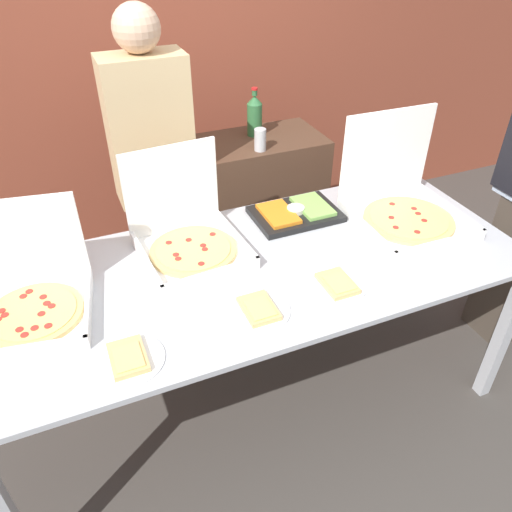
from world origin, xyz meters
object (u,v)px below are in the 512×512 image
Objects in this scene: paper_plate_front_left at (259,309)px; veggie_tray at (296,213)px; pizza_box_near_right at (33,296)px; paper_plate_front_center at (128,358)px; soda_bottle at (255,115)px; soda_can_silver at (260,140)px; pizza_box_far_right at (188,235)px; paper_plate_front_right at (337,284)px; pizza_box_far_left at (403,204)px; person_guest_cap at (156,181)px.

veggie_tray is (0.44, 0.57, 0.01)m from paper_plate_front_left.
pizza_box_near_right is 1.93× the size of paper_plate_front_center.
soda_bottle is 0.23m from soda_can_silver.
veggie_tray is at bearing 2.60° from pizza_box_far_right.
soda_bottle reaches higher than paper_plate_front_right.
pizza_box_far_left is (1.68, 0.02, 0.01)m from pizza_box_near_right.
pizza_box_near_right is 0.85m from paper_plate_front_left.
pizza_box_near_right is 0.48m from paper_plate_front_center.
paper_plate_front_center is at bearing -146.69° from veggie_tray.
paper_plate_front_center is at bearing -127.39° from soda_bottle.
paper_plate_front_left is (0.51, 0.05, 0.00)m from paper_plate_front_center.
soda_can_silver reaches higher than veggie_tray.
person_guest_cap is at bearing 139.00° from veggie_tray.
pizza_box_far_left is at bearing -59.66° from soda_can_silver.
paper_plate_front_left is 1.07m from person_guest_cap.
soda_bottle reaches higher than paper_plate_front_left.
veggie_tray is (-0.47, 0.22, -0.06)m from pizza_box_far_left.
veggie_tray is at bearing -93.73° from soda_can_silver.
soda_can_silver is 0.07× the size of person_guest_cap.
pizza_box_near_right is at bearing 48.47° from person_guest_cap.
pizza_box_near_right is at bearing -169.84° from pizza_box_far_right.
paper_plate_front_right is at bearing -49.70° from pizza_box_far_right.
paper_plate_front_right is at bearing -96.44° from soda_can_silver.
veggie_tray reaches higher than paper_plate_front_center.
soda_bottle is at bearing 82.13° from paper_plate_front_right.
soda_bottle reaches higher than paper_plate_front_center.
pizza_box_far_right reaches higher than pizza_box_near_right.
person_guest_cap is (-1.03, 0.71, -0.01)m from pizza_box_far_left.
paper_plate_front_left is at bearing -127.74° from veggie_tray.
paper_plate_front_center and paper_plate_front_right have the same top height.
paper_plate_front_right is at bearing -147.25° from pizza_box_far_left.
veggie_tray is at bearing 81.02° from paper_plate_front_right.
veggie_tray is 0.78m from soda_bottle.
paper_plate_front_right is at bearing -6.35° from pizza_box_near_right.
pizza_box_far_right reaches higher than paper_plate_front_left.
paper_plate_front_center is (0.27, -0.39, -0.06)m from pizza_box_near_right.
pizza_box_far_right is at bearing 134.56° from paper_plate_front_right.
soda_can_silver is (0.47, 1.09, 0.18)m from paper_plate_front_left.
paper_plate_front_right is 1.16m from person_guest_cap.
person_guest_cap is at bearing -160.05° from soda_bottle.
pizza_box_near_right reaches higher than paper_plate_front_left.
pizza_box_near_right is at bearing 164.30° from paper_plate_front_right.
person_guest_cap is at bearing 146.86° from pizza_box_far_left.
pizza_box_near_right reaches higher than veggie_tray.
pizza_box_near_right is 1.47m from soda_can_silver.
paper_plate_front_left is 1.43m from soda_bottle.
pizza_box_far_right is 0.68m from paper_plate_front_right.
pizza_box_near_right is 3.87× the size of soda_can_silver.
paper_plate_front_center is at bearing -128.81° from pizza_box_far_right.
person_guest_cap is at bearing -177.57° from soda_can_silver.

